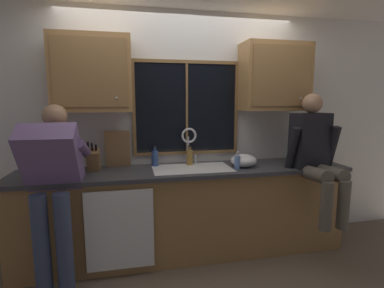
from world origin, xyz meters
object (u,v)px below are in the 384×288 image
Objects in this scene: person_standing at (53,179)px; bottle_tall_clear at (190,157)px; cutting_board at (118,149)px; person_sitting_on_counter at (315,151)px; mixing_bowl at (244,161)px; bottle_green_glass at (155,158)px; knife_block at (93,160)px; soap_dispenser at (237,162)px.

person_standing is 7.46× the size of bottle_tall_clear.
bottle_tall_clear is at bearing -3.25° from cutting_board.
person_sitting_on_counter is (2.47, 0.05, 0.14)m from person_standing.
cutting_board is at bearing 169.86° from mixing_bowl.
bottle_green_glass is (0.38, -0.02, -0.10)m from cutting_board.
person_standing is 1.02m from bottle_green_glass.
bottle_green_glass is at bearing 9.70° from knife_block.
person_standing is at bearing -123.86° from knife_block.
soap_dispenser is at bearing 167.96° from person_sitting_on_counter.
cutting_board is 0.76m from bottle_tall_clear.
person_standing is at bearing -172.70° from soap_dispenser.
mixing_bowl is 1.30× the size of bottle_tall_clear.
mixing_bowl is (1.52, -0.11, -0.05)m from knife_block.
knife_block is at bearing -151.80° from cutting_board.
person_standing is at bearing -178.77° from person_sitting_on_counter.
person_sitting_on_counter reaches higher than soap_dispenser.
bottle_tall_clear is at bearing 160.84° from mixing_bowl.
bottle_tall_clear is at bearing -3.60° from bottle_green_glass.
soap_dispenser is 0.86× the size of bottle_green_glass.
soap_dispenser is at bearing -140.88° from mixing_bowl.
person_sitting_on_counter reaches higher than bottle_tall_clear.
person_sitting_on_counter reaches higher than person_standing.
mixing_bowl is (1.80, 0.30, 0.01)m from person_standing.
knife_block reaches higher than soap_dispenser.
person_standing is 4.91× the size of knife_block.
person_sitting_on_counter is at bearing -20.41° from mixing_bowl.
person_standing is 1.71m from soap_dispenser.
bottle_green_glass reaches higher than soap_dispenser.
bottle_green_glass is (0.61, 0.10, -0.02)m from knife_block.
mixing_bowl is at bearing -10.14° from cutting_board.
cutting_board is 0.39m from bottle_green_glass.
bottle_green_glass is at bearing -2.91° from cutting_board.
person_sitting_on_counter is 2.02m from cutting_board.
person_standing is at bearing -170.49° from mixing_bowl.
cutting_board reaches higher than knife_block.
cutting_board is (0.23, 0.12, 0.08)m from knife_block.
person_standing is 1.35m from bottle_tall_clear.
person_standing reaches higher than bottle_green_glass.
bottle_green_glass is at bearing 176.40° from bottle_tall_clear.
bottle_tall_clear is (0.75, -0.04, -0.10)m from cutting_board.
bottle_tall_clear is at bearing 21.33° from person_standing.
knife_block is (-2.19, 0.36, -0.08)m from person_sitting_on_counter.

